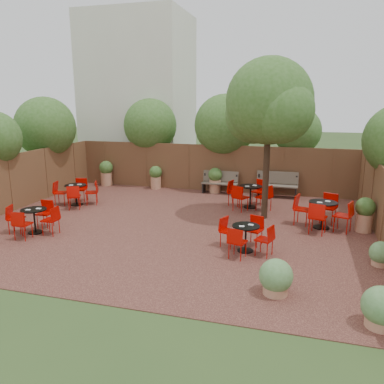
# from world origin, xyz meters

# --- Properties ---
(ground) EXTENTS (80.00, 80.00, 0.00)m
(ground) POSITION_xyz_m (0.00, 0.00, 0.00)
(ground) COLOR #354F23
(ground) RESTS_ON ground
(courtyard_paving) EXTENTS (12.00, 10.00, 0.02)m
(courtyard_paving) POSITION_xyz_m (0.00, 0.00, 0.01)
(courtyard_paving) COLOR #3A1C18
(courtyard_paving) RESTS_ON ground
(fence_back) EXTENTS (12.00, 0.08, 2.00)m
(fence_back) POSITION_xyz_m (0.00, 5.00, 1.00)
(fence_back) COLOR #563020
(fence_back) RESTS_ON ground
(fence_left) EXTENTS (0.08, 10.00, 2.00)m
(fence_left) POSITION_xyz_m (-6.00, 0.00, 1.00)
(fence_left) COLOR #563020
(fence_left) RESTS_ON ground
(neighbour_building) EXTENTS (5.00, 4.00, 8.00)m
(neighbour_building) POSITION_xyz_m (-4.50, 8.00, 4.00)
(neighbour_building) COLOR silver
(neighbour_building) RESTS_ON ground
(overhang_foliage) EXTENTS (15.58, 10.60, 2.65)m
(overhang_foliage) POSITION_xyz_m (-1.92, 3.07, 2.71)
(overhang_foliage) COLOR #325A1D
(overhang_foliage) RESTS_ON ground
(courtyard_tree) EXTENTS (2.83, 2.74, 5.15)m
(courtyard_tree) POSITION_xyz_m (2.66, 1.53, 3.66)
(courtyard_tree) COLOR black
(courtyard_tree) RESTS_ON courtyard_paving
(park_bench_left) EXTENTS (1.50, 0.48, 0.92)m
(park_bench_left) POSITION_xyz_m (0.51, 4.63, 0.50)
(park_bench_left) COLOR brown
(park_bench_left) RESTS_ON courtyard_paving
(park_bench_right) EXTENTS (1.65, 0.54, 1.02)m
(park_bench_right) POSITION_xyz_m (2.86, 4.63, 0.54)
(park_bench_right) COLOR brown
(park_bench_right) RESTS_ON courtyard_paving
(bistro_tables) EXTENTS (10.38, 6.14, 0.95)m
(bistro_tables) POSITION_xyz_m (0.49, 0.59, 0.47)
(bistro_tables) COLOR black
(bistro_tables) RESTS_ON courtyard_paving
(planters) EXTENTS (11.06, 4.33, 1.13)m
(planters) POSITION_xyz_m (-0.54, 3.80, 0.60)
(planters) COLOR #B47A5A
(planters) RESTS_ON courtyard_paving
(low_shrubs) EXTENTS (2.90, 3.41, 0.74)m
(low_shrubs) POSITION_xyz_m (4.60, -3.51, 0.36)
(low_shrubs) COLOR #B47A5A
(low_shrubs) RESTS_ON courtyard_paving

